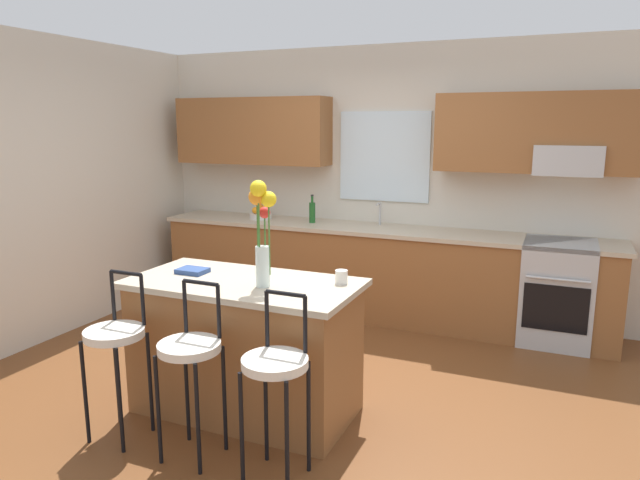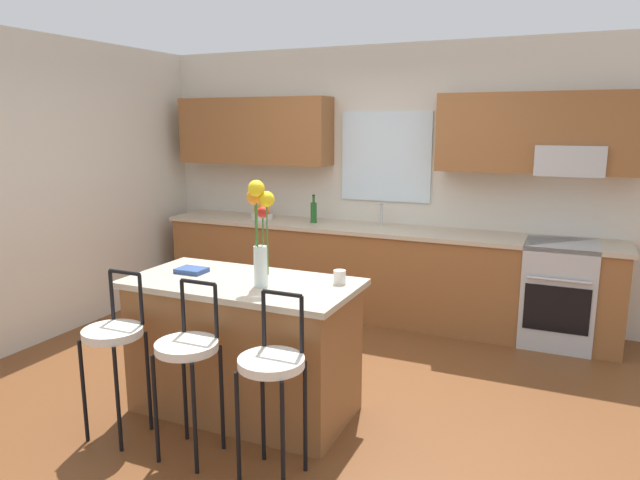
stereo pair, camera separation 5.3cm
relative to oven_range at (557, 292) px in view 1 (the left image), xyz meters
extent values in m
plane|color=brown|center=(-1.72, -1.68, -0.46)|extent=(14.00, 14.00, 0.00)
cube|color=beige|center=(-4.28, -1.38, 0.89)|extent=(0.12, 4.60, 2.70)
cube|color=beige|center=(-1.72, 0.38, 0.89)|extent=(5.60, 0.12, 2.70)
cube|color=brown|center=(-3.15, 0.15, 1.39)|extent=(1.73, 0.34, 0.70)
cube|color=brown|center=(-0.28, 0.15, 1.39)|extent=(1.73, 0.34, 0.70)
cube|color=silver|center=(-1.72, 0.31, 1.14)|extent=(0.94, 0.03, 0.90)
cube|color=#B7BABC|center=(0.00, 0.12, 1.16)|extent=(0.56, 0.36, 0.26)
cube|color=brown|center=(-1.72, 0.02, -0.02)|extent=(4.50, 0.60, 0.88)
cube|color=#BCAD93|center=(-1.72, 0.02, 0.44)|extent=(4.56, 0.64, 0.04)
cube|color=#B7BABC|center=(-1.71, 0.02, 0.39)|extent=(0.54, 0.38, 0.11)
cylinder|color=#B7BABC|center=(-1.71, 0.18, 0.57)|extent=(0.02, 0.02, 0.22)
cylinder|color=#B7BABC|center=(-1.71, 0.12, 0.68)|extent=(0.02, 0.12, 0.02)
cube|color=#B7BABC|center=(0.00, 0.00, 0.00)|extent=(0.60, 0.60, 0.92)
cube|color=black|center=(0.00, -0.29, -0.06)|extent=(0.52, 0.02, 0.40)
cylinder|color=#B7BABC|center=(0.00, -0.33, 0.20)|extent=(0.50, 0.02, 0.02)
cube|color=brown|center=(-1.90, -2.19, -0.02)|extent=(1.45, 0.70, 0.88)
cube|color=#BCAD93|center=(-1.90, -2.19, 0.44)|extent=(1.53, 0.78, 0.04)
cylinder|color=black|center=(-2.58, -2.94, -0.13)|extent=(0.02, 0.02, 0.66)
cylinder|color=black|center=(-2.31, -2.94, -0.13)|extent=(0.02, 0.02, 0.66)
cylinder|color=black|center=(-2.58, -2.67, -0.13)|extent=(0.02, 0.02, 0.66)
cylinder|color=black|center=(-2.31, -2.67, -0.13)|extent=(0.02, 0.02, 0.66)
cylinder|color=silver|center=(-2.45, -2.80, 0.23)|extent=(0.36, 0.36, 0.05)
cylinder|color=black|center=(-2.57, -2.67, 0.41)|extent=(0.02, 0.02, 0.32)
cylinder|color=black|center=(-2.33, -2.67, 0.41)|extent=(0.02, 0.02, 0.32)
cylinder|color=black|center=(-2.45, -2.67, 0.57)|extent=(0.23, 0.02, 0.02)
cylinder|color=black|center=(-2.03, -2.94, -0.13)|extent=(0.02, 0.02, 0.66)
cylinder|color=black|center=(-1.76, -2.94, -0.13)|extent=(0.02, 0.02, 0.66)
cylinder|color=black|center=(-2.03, -2.67, -0.13)|extent=(0.02, 0.02, 0.66)
cylinder|color=black|center=(-1.76, -2.67, -0.13)|extent=(0.02, 0.02, 0.66)
cylinder|color=silver|center=(-1.90, -2.80, 0.23)|extent=(0.36, 0.36, 0.05)
cylinder|color=black|center=(-2.02, -2.67, 0.41)|extent=(0.02, 0.02, 0.32)
cylinder|color=black|center=(-1.78, -2.67, 0.41)|extent=(0.02, 0.02, 0.32)
cylinder|color=black|center=(-1.90, -2.67, 0.57)|extent=(0.23, 0.02, 0.02)
cylinder|color=black|center=(-1.48, -2.94, -0.13)|extent=(0.02, 0.02, 0.66)
cylinder|color=black|center=(-1.21, -2.94, -0.13)|extent=(0.02, 0.02, 0.66)
cylinder|color=black|center=(-1.48, -2.67, -0.13)|extent=(0.02, 0.02, 0.66)
cylinder|color=black|center=(-1.21, -2.67, -0.13)|extent=(0.02, 0.02, 0.66)
cylinder|color=silver|center=(-1.35, -2.80, 0.23)|extent=(0.36, 0.36, 0.05)
cylinder|color=black|center=(-1.47, -2.67, 0.41)|extent=(0.02, 0.02, 0.32)
cylinder|color=black|center=(-1.23, -2.67, 0.41)|extent=(0.02, 0.02, 0.32)
cylinder|color=black|center=(-1.35, -2.67, 0.57)|extent=(0.23, 0.02, 0.02)
cylinder|color=silver|center=(-1.71, -2.26, 0.59)|extent=(0.09, 0.09, 0.26)
cylinder|color=#3D722D|center=(-1.67, -2.25, 0.78)|extent=(0.01, 0.01, 0.48)
sphere|color=yellow|center=(-1.67, -2.25, 1.02)|extent=(0.10, 0.10, 0.10)
cylinder|color=#3D722D|center=(-1.72, -2.21, 0.73)|extent=(0.01, 0.01, 0.39)
sphere|color=red|center=(-1.72, -2.21, 0.93)|extent=(0.07, 0.07, 0.07)
cylinder|color=#3D722D|center=(-1.74, -2.26, 0.79)|extent=(0.01, 0.01, 0.49)
sphere|color=orange|center=(-1.74, -2.26, 1.03)|extent=(0.11, 0.11, 0.11)
cylinder|color=#3D722D|center=(-1.72, -2.28, 0.81)|extent=(0.01, 0.01, 0.55)
sphere|color=yellow|center=(-1.72, -2.28, 1.09)|extent=(0.10, 0.10, 0.10)
cylinder|color=silver|center=(-1.28, -2.00, 0.51)|extent=(0.08, 0.08, 0.09)
cube|color=navy|center=(-2.32, -2.16, 0.48)|extent=(0.20, 0.15, 0.03)
cylinder|color=silver|center=(-3.00, 0.02, 0.49)|extent=(0.24, 0.24, 0.06)
sphere|color=orange|center=(-2.95, 0.02, 0.56)|extent=(0.07, 0.07, 0.07)
sphere|color=orange|center=(-2.99, 0.08, 0.56)|extent=(0.08, 0.08, 0.08)
sphere|color=orange|center=(-3.05, 0.06, 0.56)|extent=(0.08, 0.08, 0.08)
sphere|color=orange|center=(-3.05, -0.01, 0.56)|extent=(0.07, 0.07, 0.07)
sphere|color=orange|center=(-3.00, 0.02, 0.59)|extent=(0.07, 0.07, 0.07)
cylinder|color=#1E5923|center=(-2.39, 0.02, 0.57)|extent=(0.06, 0.06, 0.21)
cylinder|color=#1E5923|center=(-2.39, 0.02, 0.71)|extent=(0.03, 0.03, 0.07)
cylinder|color=black|center=(-2.39, 0.02, 0.75)|extent=(0.03, 0.03, 0.02)
camera|label=1|loc=(0.00, -5.33, 1.48)|focal=32.22mm
camera|label=2|loc=(0.05, -5.31, 1.48)|focal=32.22mm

